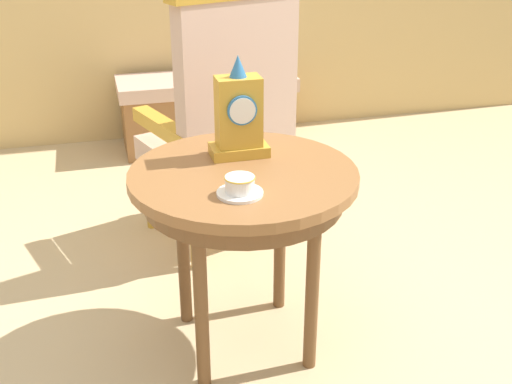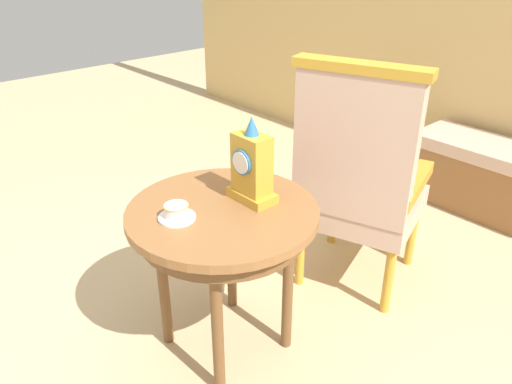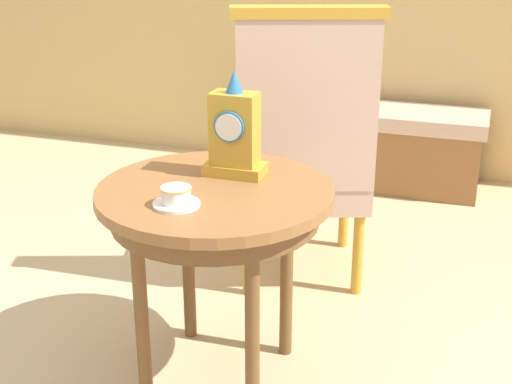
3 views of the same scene
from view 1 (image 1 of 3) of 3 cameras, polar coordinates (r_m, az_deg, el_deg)
The scene contains 6 objects.
ground_plane at distance 2.37m, azimuth -3.48°, elevation -13.13°, with size 10.00×10.00×0.00m, color tan.
side_table at distance 2.06m, azimuth -1.12°, elevation -0.08°, with size 0.73×0.73×0.66m.
teacup_left at distance 1.86m, azimuth -1.44°, elevation 0.49°, with size 0.14×0.14×0.06m.
mantel_clock at distance 2.10m, azimuth -1.54°, elevation 6.70°, with size 0.19×0.11×0.34m.
armchair at distance 2.73m, azimuth -2.89°, elevation 6.47°, with size 0.68×0.68×1.14m.
window_bench at distance 4.03m, azimuth -4.36°, elevation 7.17°, with size 1.07×0.40×0.44m.
Camera 1 is at (-0.34, -1.83, 1.47)m, focal length 45.15 mm.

